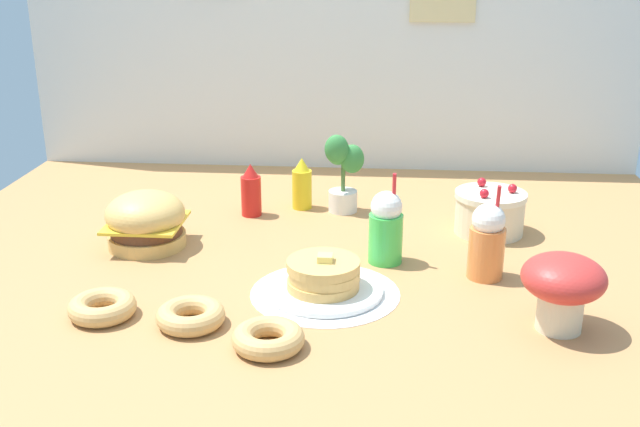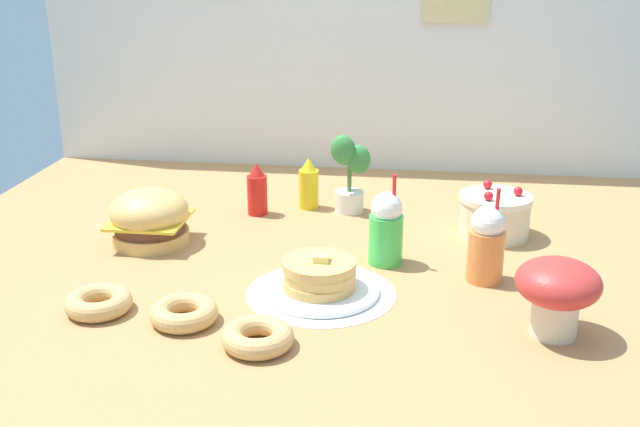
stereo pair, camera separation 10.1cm
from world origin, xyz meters
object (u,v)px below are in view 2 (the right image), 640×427
Objects in this scene: layer_cake at (495,215)px; cream_soda_cup at (386,229)px; orange_float_cup at (486,244)px; donut_chocolate at (184,312)px; burger at (150,218)px; donut_vanilla at (258,336)px; mustard_bottle at (309,185)px; mushroom_stool at (557,290)px; ketchup_bottle at (257,191)px; potted_plant at (349,170)px; donut_pink_glaze at (99,302)px; pancake_stack at (320,279)px.

cream_soda_cup reaches higher than layer_cake.
donut_chocolate is at bearing -154.99° from orange_float_cup.
burger reaches higher than donut_vanilla.
mustard_bottle is 1.08× the size of donut_chocolate.
orange_float_cup is (0.28, -0.09, 0.00)m from cream_soda_cup.
mustard_bottle reaches higher than donut_vanilla.
mushroom_stool is at bearing -49.64° from mustard_bottle.
ketchup_bottle is at bearing 148.24° from orange_float_cup.
orange_float_cup reaches higher than burger.
mushroom_stool is at bearing -42.19° from cream_soda_cup.
ketchup_bottle and mustard_bottle have the same top height.
mustard_bottle is 0.16m from potted_plant.
burger is 0.87× the size of potted_plant.
donut_pink_glaze is 0.45m from donut_vanilla.
donut_vanilla is at bearing -96.82° from potted_plant.
potted_plant is (0.58, 0.37, 0.07)m from burger.
potted_plant is at bearing 69.80° from donut_chocolate.
potted_plant reaches higher than mushroom_stool.
potted_plant is 1.39× the size of mushroom_stool.
donut_vanilla is (-0.54, -0.44, -0.08)m from orange_float_cup.
cream_soda_cup reaches higher than mustard_bottle.
layer_cake reaches higher than donut_vanilla.
orange_float_cup reaches higher than pancake_stack.
ketchup_bottle is at bearing 172.54° from layer_cake.
mustard_bottle reaches higher than burger.
donut_vanilla is (-0.10, -0.30, -0.02)m from pancake_stack.
mushroom_stool is (0.89, 0.06, 0.09)m from donut_chocolate.
donut_chocolate is (0.26, -0.49, -0.06)m from burger.
donut_pink_glaze is 1.12m from mushroom_stool.
donut_pink_glaze is (-0.41, -0.86, -0.06)m from mustard_bottle.
pancake_stack is 0.32m from donut_vanilla.
orange_float_cup is at bearing -8.30° from burger.
potted_plant is at bearing 124.93° from mushroom_stool.
potted_plant reaches higher than ketchup_bottle.
mustard_bottle is at bearing 64.69° from donut_pink_glaze.
potted_plant reaches higher than donut_vanilla.
mushroom_stool reaches higher than donut_chocolate.
mushroom_stool is (0.71, -0.84, 0.03)m from mustard_bottle.
pancake_stack is 0.37m from donut_chocolate.
pancake_stack reaches higher than donut_chocolate.
donut_vanilla is (0.03, -0.99, -0.06)m from mustard_bottle.
donut_pink_glaze is 0.85× the size of mushroom_stool.
pancake_stack is at bearing -27.17° from burger.
layer_cake is 1.25× the size of ketchup_bottle.
cream_soda_cup is at bearing 162.79° from orange_float_cup.
donut_pink_glaze is (-1.03, -0.67, -0.04)m from layer_cake.
donut_chocolate is (-0.75, -0.35, -0.08)m from orange_float_cup.
ketchup_bottle reaches higher than burger.
mustard_bottle is 1.10m from mushroom_stool.
donut_chocolate and donut_vanilla have the same top height.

